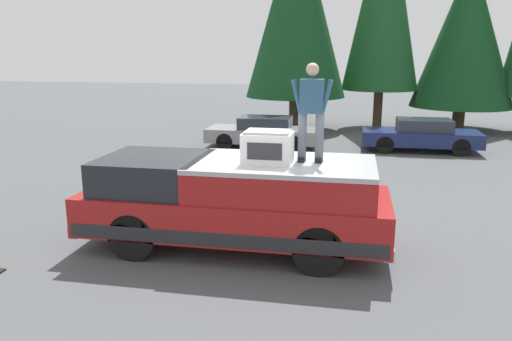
# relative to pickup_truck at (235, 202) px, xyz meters

# --- Properties ---
(ground_plane) EXTENTS (90.00, 90.00, 0.00)m
(ground_plane) POSITION_rel_pickup_truck_xyz_m (0.35, -0.64, -0.87)
(ground_plane) COLOR #4C4F51
(pickup_truck) EXTENTS (2.01, 5.54, 1.65)m
(pickup_truck) POSITION_rel_pickup_truck_xyz_m (0.00, 0.00, 0.00)
(pickup_truck) COLOR maroon
(pickup_truck) RESTS_ON ground
(compressor_unit) EXTENTS (0.65, 0.84, 0.56)m
(compressor_unit) POSITION_rel_pickup_truck_xyz_m (-0.12, -0.62, 1.05)
(compressor_unit) COLOR white
(compressor_unit) RESTS_ON pickup_truck
(person_on_truck_bed) EXTENTS (0.29, 0.72, 1.69)m
(person_on_truck_bed) POSITION_rel_pickup_truck_xyz_m (0.13, -1.33, 1.68)
(person_on_truck_bed) COLOR #4C515B
(person_on_truck_bed) RESTS_ON pickup_truck
(parked_car_navy) EXTENTS (1.64, 4.10, 1.16)m
(parked_car_navy) POSITION_rel_pickup_truck_xyz_m (10.17, -4.47, -0.29)
(parked_car_navy) COLOR navy
(parked_car_navy) RESTS_ON ground
(parked_car_grey) EXTENTS (1.64, 4.10, 1.16)m
(parked_car_grey) POSITION_rel_pickup_truck_xyz_m (9.70, 1.23, -0.29)
(parked_car_grey) COLOR gray
(parked_car_grey) RESTS_ON ground
(conifer_left) EXTENTS (4.44, 4.44, 7.57)m
(conifer_left) POSITION_rel_pickup_truck_xyz_m (15.59, -6.75, 3.44)
(conifer_left) COLOR #4C3826
(conifer_left) RESTS_ON ground
(conifer_center_right) EXTENTS (4.45, 4.45, 9.45)m
(conifer_center_right) POSITION_rel_pickup_truck_xyz_m (14.33, 0.59, 4.60)
(conifer_center_right) COLOR #4C3826
(conifer_center_right) RESTS_ON ground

